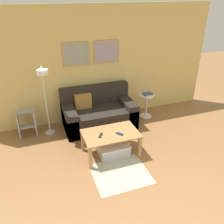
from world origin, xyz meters
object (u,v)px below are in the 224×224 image
Objects in this scene: couch at (98,113)px; coffee_table at (111,137)px; floor_lamp at (44,88)px; cell_phone at (120,134)px; remote_control at (101,135)px; storage_bin at (113,149)px; side_table at (146,104)px; book_stack at (148,94)px; step_stool at (27,123)px.

couch is 1.12m from coffee_table.
floor_lamp reaches higher than cell_phone.
floor_lamp is 1.43m from remote_control.
coffee_table is 1.78× the size of storage_bin.
side_table is at bearing 42.31° from storage_bin.
couch is 1.26m from book_stack.
storage_bin is at bearing 117.32° from cell_phone.
floor_lamp is 2.79× the size of step_stool.
storage_bin is 1.96m from step_stool.
remote_control is (-1.51, -1.15, 0.13)m from side_table.
book_stack is at bearing 28.21° from side_table.
storage_bin is at bearing 29.98° from remote_control.
cell_phone is 0.26× the size of step_stool.
book_stack is at bearing 0.92° from couch.
storage_bin is 0.43m from remote_control.
side_table is 1.06× the size of step_stool.
remote_control is at bearing -173.00° from coffee_table.
side_table is (1.31, 1.13, -0.04)m from coffee_table.
floor_lamp reaches higher than coffee_table.
floor_lamp is at bearing 135.78° from coffee_table.
floor_lamp is at bearing -172.39° from couch.
side_table is at bearing 0.50° from couch.
remote_control is at bearing 135.44° from cell_phone.
cell_phone is (0.04, -1.21, 0.17)m from couch.
storage_bin is 1.74m from side_table.
couch is 10.47× the size of remote_control.
side_table is at bearing 40.72° from coffee_table.
couch is 7.02× the size of book_stack.
coffee_table is 4.51× the size of book_stack.
floor_lamp reaches higher than couch.
storage_bin is at bearing -40.78° from step_stool.
couch is at bearing -179.08° from book_stack.
remote_control reaches higher than cell_phone.
storage_bin is at bearing -137.85° from book_stack.
floor_lamp is 6.72× the size of book_stack.
storage_bin is 3.79× the size of remote_control.
cell_phone is at bearing -43.00° from floor_lamp.
coffee_table reaches higher than storage_bin.
step_stool is at bearing 139.24° from coffee_table.
storage_bin is 1.06× the size of step_stool.
book_stack is 0.42× the size of step_stool.
remote_control is at bearing -142.75° from book_stack.
storage_bin is 1.75m from floor_lamp.
floor_lamp is 2.39m from book_stack.
storage_bin is (-0.06, -1.15, -0.18)m from couch.
coffee_table is 0.19m from cell_phone.
book_stack is 2.79m from step_stool.
cell_phone is (0.34, -0.07, -0.01)m from remote_control.
coffee_table is at bearing -139.42° from book_stack.
cell_phone is at bearing -133.87° from side_table.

